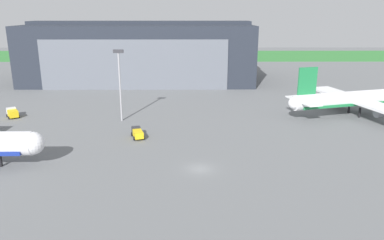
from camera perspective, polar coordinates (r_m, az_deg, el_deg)
name	(u,v)px	position (r m, az deg, el deg)	size (l,w,h in m)	color
ground_plane	(200,169)	(64.25, 1.20, -7.45)	(440.00, 440.00, 0.00)	slate
grass_field_strip	(192,56)	(228.14, 0.07, 9.77)	(440.00, 56.00, 0.08)	#337B36
maintenance_hangar	(141,52)	(147.71, -7.74, 10.21)	(82.75, 40.29, 22.21)	#232833
airliner_far_left	(361,99)	(104.92, 24.26, 2.97)	(39.95, 34.35, 13.00)	white
ops_van	(137,133)	(80.04, -8.30, -1.94)	(3.25, 5.13, 1.93)	#2D2D33
fuel_bowser	(12,113)	(104.57, -25.65, 0.99)	(4.15, 4.68, 2.25)	silver
apron_light_mast	(120,79)	(91.10, -10.94, 6.09)	(2.40, 0.50, 17.21)	#99999E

